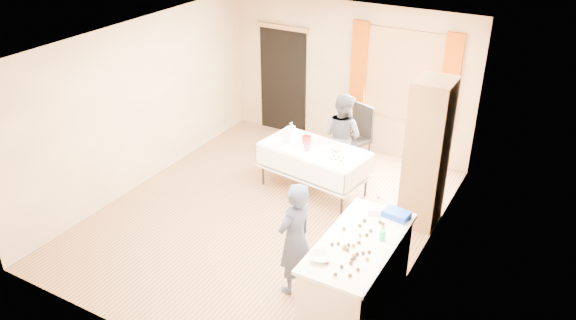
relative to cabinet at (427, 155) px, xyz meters
The scene contains 29 objects.
floor 2.45m from the cabinet, 154.66° to the right, with size 4.50×5.50×0.02m, color #9E7047.
ceiling 2.68m from the cabinet, 154.66° to the right, with size 4.50×5.50×0.02m, color white.
wall_back 2.70m from the cabinet, 137.59° to the left, with size 4.50×0.02×2.60m, color tan.
wall_front 4.21m from the cabinet, 118.26° to the right, with size 4.50×0.02×2.60m, color tan.
wall_left 4.36m from the cabinet, 167.50° to the right, with size 0.02×5.50×2.60m, color tan.
wall_right 1.01m from the cabinet, 74.01° to the right, with size 0.02×5.50×2.60m, color tan.
window_frame 2.08m from the cabinet, 119.11° to the left, with size 1.32×0.06×1.52m, color olive.
window_pane 2.07m from the cabinet, 119.32° to the left, with size 1.20×0.02×1.40m, color white.
curtain_left 2.51m from the cabinet, 135.69° to the left, with size 0.28×0.06×1.65m, color #903A04.
curtain_right 1.79m from the cabinet, 96.93° to the left, with size 0.28×0.06×1.65m, color #903A04.
doorway 3.75m from the cabinet, 151.48° to the left, with size 0.95×0.04×2.00m, color black.
door_lintel 3.85m from the cabinet, 151.89° to the left, with size 1.05×0.06×0.08m, color olive.
cabinet is the anchor object (origin of this frame).
counter 2.17m from the cabinet, 92.75° to the right, with size 0.78×1.65×0.91m.
party_table 1.84m from the cabinet, behind, with size 1.75×1.06×0.75m.
chair 2.03m from the cabinet, 143.46° to the left, with size 0.56×0.56×1.07m.
girl 2.36m from the cabinet, 111.62° to the right, with size 0.46×0.59×1.45m, color #2A3048.
woman 1.74m from the cabinet, 156.28° to the left, with size 0.82×0.71×1.44m, color black.
soda_can 1.95m from the cabinet, 86.66° to the right, with size 0.07×0.07×0.12m, color #0FA050.
mixing_bowl 2.62m from the cabinet, 97.30° to the right, with size 0.29×0.29×0.05m, color white.
foam_block 1.52m from the cabinet, 95.90° to the right, with size 0.15×0.10×0.08m, color white.
blue_basket 1.44m from the cabinet, 86.32° to the right, with size 0.30×0.20×0.08m, color blue.
pitcher 2.19m from the cabinet, behind, with size 0.11×0.11×0.22m, color silver.
cup_red 1.93m from the cabinet, behind, with size 0.19×0.19×0.12m, color red.
cup_rainbow 1.81m from the cabinet, behind, with size 0.12×0.12×0.11m, color red.
small_bowl 1.43m from the cabinet, behind, with size 0.25×0.25×0.06m, color white.
pastry_tray 1.30m from the cabinet, behind, with size 0.28×0.20×0.02m, color white.
bottle 2.31m from the cabinet, behind, with size 0.11×0.11×0.19m, color white.
cake_balls 2.21m from the cabinet, 92.23° to the right, with size 0.48×1.14×0.04m.
Camera 1 is at (3.69, -5.91, 4.54)m, focal length 35.00 mm.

